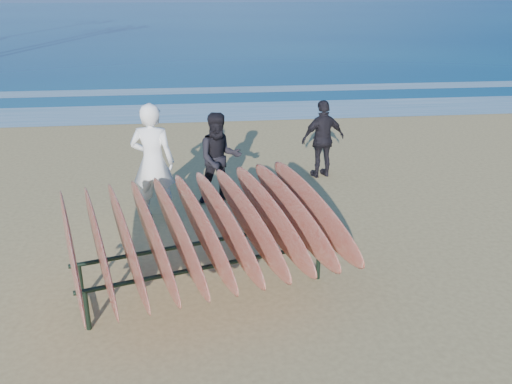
# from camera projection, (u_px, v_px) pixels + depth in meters

# --- Properties ---
(ground) EXTENTS (120.00, 120.00, 0.00)m
(ground) POSITION_uv_depth(u_px,v_px,m) (263.00, 280.00, 7.21)
(ground) COLOR tan
(ground) RESTS_ON ground
(ocean) EXTENTS (160.00, 160.00, 0.00)m
(ocean) POSITION_uv_depth(u_px,v_px,m) (198.00, 18.00, 58.09)
(ocean) COLOR navy
(ocean) RESTS_ON ground
(foam_near) EXTENTS (160.00, 160.00, 0.00)m
(foam_near) POSITION_uv_depth(u_px,v_px,m) (221.00, 112.00, 16.45)
(foam_near) COLOR white
(foam_near) RESTS_ON ground
(foam_far) EXTENTS (160.00, 160.00, 0.00)m
(foam_far) POSITION_uv_depth(u_px,v_px,m) (216.00, 90.00, 19.69)
(foam_far) COLOR white
(foam_far) RESTS_ON ground
(surfboard_rack) EXTENTS (3.77, 3.41, 1.37)m
(surfboard_rack) POSITION_uv_depth(u_px,v_px,m) (202.00, 228.00, 6.69)
(surfboard_rack) COLOR black
(surfboard_rack) RESTS_ON ground
(person_white) EXTENTS (0.78, 0.59, 1.95)m
(person_white) POSITION_uv_depth(u_px,v_px,m) (153.00, 162.00, 8.78)
(person_white) COLOR white
(person_white) RESTS_ON ground
(person_dark_a) EXTENTS (0.88, 0.73, 1.63)m
(person_dark_a) POSITION_uv_depth(u_px,v_px,m) (219.00, 159.00, 9.47)
(person_dark_a) COLOR black
(person_dark_a) RESTS_ON ground
(person_dark_b) EXTENTS (0.98, 0.59, 1.56)m
(person_dark_b) POSITION_uv_depth(u_px,v_px,m) (323.00, 139.00, 10.77)
(person_dark_b) COLOR black
(person_dark_b) RESTS_ON ground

